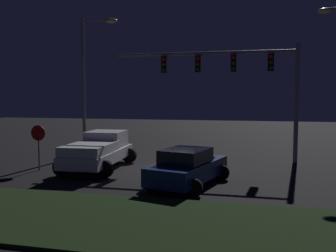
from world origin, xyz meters
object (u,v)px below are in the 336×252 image
object	(u,v)px
traffic_signal_gantry	(234,72)
street_lamp_left	(90,70)
car_sedan	(188,167)
stop_sign	(38,139)
pickup_truck	(100,149)

from	to	relation	value
traffic_signal_gantry	street_lamp_left	xyz separation A→B (m)	(-8.69, -0.16, 0.21)
car_sedan	stop_sign	distance (m)	7.80
stop_sign	traffic_signal_gantry	bearing A→B (deg)	29.11
pickup_truck	street_lamp_left	world-z (taller)	street_lamp_left
pickup_truck	traffic_signal_gantry	world-z (taller)	traffic_signal_gantry
car_sedan	traffic_signal_gantry	world-z (taller)	traffic_signal_gantry
car_sedan	street_lamp_left	world-z (taller)	street_lamp_left
car_sedan	stop_sign	xyz separation A→B (m)	(-7.65, 1.28, 0.82)
pickup_truck	stop_sign	distance (m)	2.99
pickup_truck	traffic_signal_gantry	distance (m)	8.56
pickup_truck	traffic_signal_gantry	xyz separation A→B (m)	(6.45, 3.92, 4.03)
pickup_truck	street_lamp_left	size ratio (longest dim) A/B	0.66
street_lamp_left	stop_sign	world-z (taller)	street_lamp_left
traffic_signal_gantry	street_lamp_left	bearing A→B (deg)	-178.92
traffic_signal_gantry	stop_sign	distance (m)	11.03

